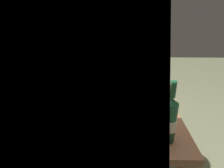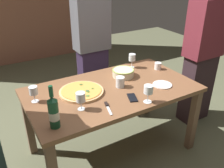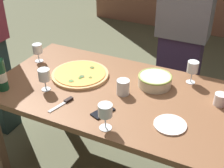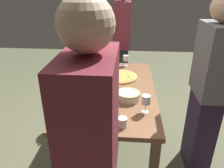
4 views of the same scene
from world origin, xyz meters
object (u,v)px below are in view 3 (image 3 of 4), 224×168
at_px(dining_table, 112,101).
at_px(wine_glass_by_bottle, 44,76).
at_px(cup_ceramic, 123,87).
at_px(person_guest_right, 183,33).
at_px(wine_glass_far_left, 193,68).
at_px(cup_amber, 220,99).
at_px(side_plate, 170,125).
at_px(pizza, 80,74).
at_px(wine_bottle, 0,73).
at_px(wine_glass_far_right, 105,111).
at_px(pizza_knife, 64,103).
at_px(cell_phone, 103,112).
at_px(wine_glass_near_pizza, 38,50).
at_px(serving_bowl, 155,80).

height_order(dining_table, wine_glass_by_bottle, wine_glass_by_bottle).
distance_m(cup_ceramic, person_guest_right, 0.92).
relative_size(dining_table, wine_glass_far_left, 10.00).
distance_m(cup_amber, side_plate, 0.39).
bearing_deg(pizza, dining_table, -13.20).
relative_size(side_plate, person_guest_right, 0.11).
relative_size(wine_bottle, wine_glass_far_right, 2.12).
xyz_separation_m(pizza_knife, person_guest_right, (0.43, 1.16, 0.11)).
distance_m(wine_glass_by_bottle, wine_glass_far_left, 0.99).
distance_m(pizza, wine_glass_far_right, 0.62).
bearing_deg(wine_glass_far_right, dining_table, 110.39).
distance_m(wine_bottle, person_guest_right, 1.50).
relative_size(pizza, wine_glass_far_right, 2.58).
distance_m(cup_amber, cell_phone, 0.72).
bearing_deg(side_plate, cup_amber, 56.64).
bearing_deg(cup_amber, pizza, -175.86).
height_order(cell_phone, person_guest_right, person_guest_right).
height_order(pizza, cup_amber, cup_amber).
relative_size(pizza, wine_glass_near_pizza, 2.85).
bearing_deg(serving_bowl, pizza_knife, -134.60).
bearing_deg(pizza_knife, cell_phone, 4.43).
distance_m(wine_bottle, wine_glass_by_bottle, 0.29).
bearing_deg(wine_glass_far_right, cell_phone, 122.94).
xyz_separation_m(pizza, side_plate, (0.74, -0.26, -0.01)).
bearing_deg(cell_phone, wine_bottle, 25.40).
height_order(serving_bowl, side_plate, serving_bowl).
relative_size(cell_phone, person_guest_right, 0.08).
height_order(pizza, person_guest_right, person_guest_right).
xyz_separation_m(wine_glass_near_pizza, person_guest_right, (0.93, 0.77, 0.02)).
bearing_deg(dining_table, cup_ceramic, -7.00).
distance_m(side_plate, cell_phone, 0.40).
bearing_deg(dining_table, pizza, 166.80).
relative_size(dining_table, pizza_knife, 8.39).
bearing_deg(cup_amber, wine_glass_far_left, 140.01).
height_order(cell_phone, pizza_knife, pizza_knife).
bearing_deg(person_guest_right, cup_amber, 44.64).
relative_size(wine_glass_by_bottle, pizza_knife, 0.80).
bearing_deg(wine_glass_far_right, pizza_knife, 163.74).
bearing_deg(side_plate, pizza, 160.75).
xyz_separation_m(wine_glass_by_bottle, cup_ceramic, (0.48, 0.18, -0.06)).
bearing_deg(cell_phone, pizza, -21.60).
bearing_deg(person_guest_right, cup_ceramic, 5.26).
bearing_deg(wine_bottle, side_plate, 5.87).
bearing_deg(cup_amber, wine_glass_far_right, -136.61).
xyz_separation_m(serving_bowl, cell_phone, (-0.18, -0.42, -0.04)).
distance_m(wine_glass_near_pizza, pizza_knife, 0.64).
bearing_deg(cup_ceramic, wine_glass_near_pizza, 170.04).
xyz_separation_m(pizza, cup_amber, (0.96, 0.07, 0.03)).
relative_size(dining_table, wine_glass_near_pizza, 11.18).
xyz_separation_m(dining_table, cup_amber, (0.67, 0.14, 0.13)).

